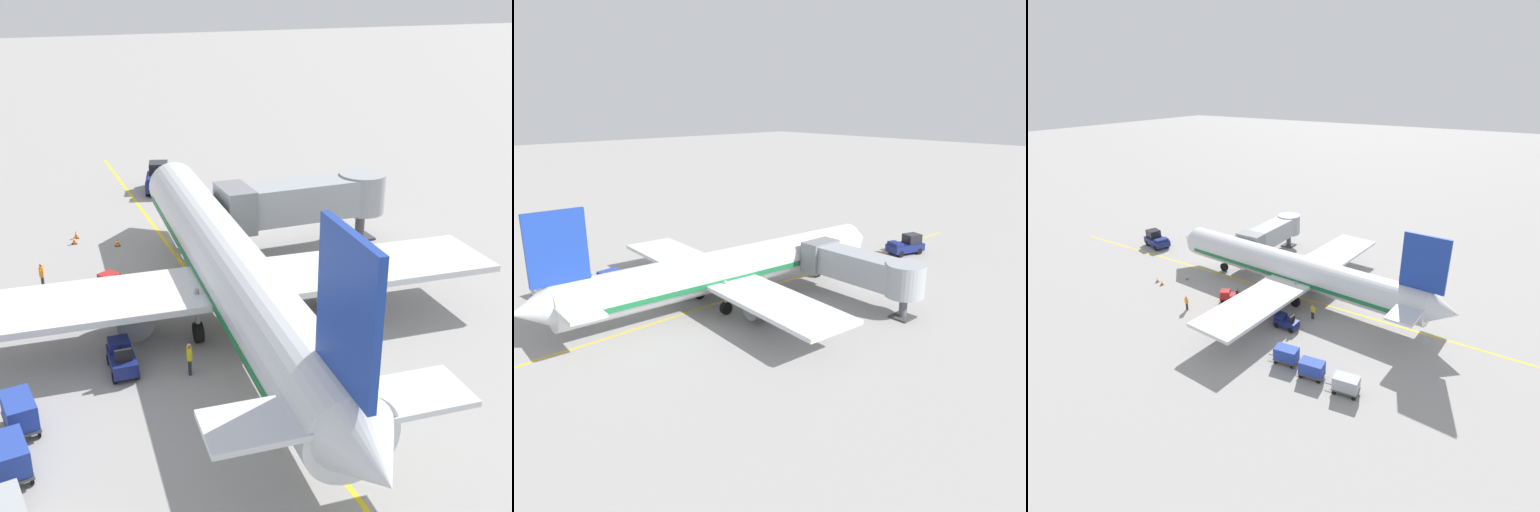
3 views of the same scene
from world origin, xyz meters
The scene contains 15 objects.
ground_plane centered at (0.00, 0.00, 0.00)m, with size 400.00×400.00×0.00m, color gray.
gate_lead_in_line centered at (0.00, 0.00, 0.00)m, with size 0.24×80.00×0.01m, color gold.
parked_airliner centered at (0.36, 1.24, 3.19)m, with size 30.29×37.35×10.63m.
jet_bridge centered at (8.98, 10.14, 3.45)m, with size 12.44×3.50×4.98m.
pushback_tractor centered at (2.71, 27.30, 1.10)m, with size 3.32×4.83×2.40m.
baggage_tug_lead centered at (-5.09, 6.58, 0.71)m, with size 2.28×2.77×1.62m.
baggage_tug_trailing centered at (-6.41, -1.72, 0.71)m, with size 1.35×2.54×1.62m.
baggage_cart_front centered at (-11.38, -4.86, 0.95)m, with size 1.56×2.96×1.58m.
baggage_cart_second_in_train centered at (-11.90, -7.75, 0.95)m, with size 1.56×2.96×1.58m.
baggage_cart_third_in_train centered at (-12.20, -11.07, 0.95)m, with size 1.56×2.96×1.58m.
ground_crew_wing_walker centered at (-9.12, 9.57, 0.95)m, with size 0.32×0.72×1.69m.
ground_crew_loader centered at (-3.40, -3.24, 0.95)m, with size 0.30×0.73×1.69m.
safety_cone_nose_left centered at (-5.99, 17.73, 0.29)m, with size 0.36×0.36×0.59m.
safety_cone_nose_right centered at (-3.43, 15.06, 0.29)m, with size 0.36×0.36×0.59m.
safety_cone_wing_tip centered at (-6.27, 16.63, 0.29)m, with size 0.36×0.36×0.59m.
Camera 3 is at (-38.13, -21.30, 23.73)m, focal length 29.49 mm.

